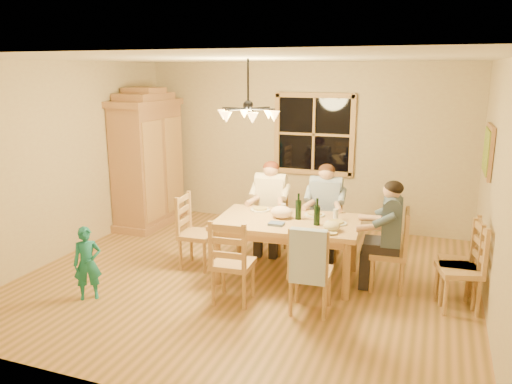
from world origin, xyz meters
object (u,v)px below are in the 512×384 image
at_px(chandelier, 248,113).
at_px(wine_bottle_b, 317,212).
at_px(adult_slate_man, 390,222).
at_px(adult_plaid_man, 326,199).
at_px(chair_end_left, 198,245).
at_px(chair_near_right, 310,285).
at_px(wine_bottle_a, 298,206).
at_px(chair_end_right, 387,265).
at_px(child, 87,263).
at_px(chair_near_left, 233,276).
at_px(armoire, 148,163).
at_px(chair_far_right, 324,237).
at_px(chair_far_left, 270,232).
at_px(chair_spare_back, 457,283).
at_px(dining_table, 288,228).
at_px(chair_spare_front, 457,277).
at_px(adult_woman, 271,196).

distance_m(chandelier, wine_bottle_b, 1.43).
bearing_deg(adult_slate_man, adult_plaid_man, 46.64).
relative_size(chair_end_left, adult_plaid_man, 1.13).
height_order(chair_near_right, wine_bottle_a, wine_bottle_a).
distance_m(chair_end_right, adult_plaid_man, 1.33).
height_order(chandelier, child, chandelier).
bearing_deg(wine_bottle_b, adult_slate_man, 11.24).
distance_m(chair_near_left, adult_plaid_man, 1.92).
distance_m(armoire, chair_far_right, 3.29).
distance_m(chair_far_left, chair_spare_back, 2.69).
relative_size(chair_far_left, wine_bottle_b, 3.00).
xyz_separation_m(chandelier, adult_slate_man, (1.67, 0.28, -1.24)).
xyz_separation_m(adult_slate_man, chair_spare_back, (0.78, -0.27, -0.54)).
bearing_deg(dining_table, chair_near_left, -113.80).
relative_size(chandelier, chair_spare_front, 0.78).
bearing_deg(chair_spare_back, chandelier, 74.46).
height_order(dining_table, adult_plaid_man, adult_plaid_man).
distance_m(chair_near_right, chair_end_right, 1.14).
bearing_deg(chair_spare_front, wine_bottle_b, 89.80).
bearing_deg(armoire, chair_spare_front, -16.14).
xyz_separation_m(adult_slate_man, wine_bottle_b, (-0.84, -0.17, 0.08)).
xyz_separation_m(chair_end_right, chair_spare_back, (0.78, -0.27, 0.00)).
height_order(adult_slate_man, chair_spare_front, adult_slate_man).
xyz_separation_m(dining_table, chair_near_left, (-0.38, -0.86, -0.36)).
distance_m(wine_bottle_b, chair_spare_front, 1.73).
bearing_deg(chair_end_left, wine_bottle_b, 86.20).
xyz_separation_m(chair_end_right, adult_plaid_man, (-0.94, 0.77, 0.54)).
height_order(chair_end_left, adult_slate_man, adult_slate_man).
relative_size(chair_far_right, chair_near_right, 1.00).
distance_m(dining_table, chair_end_left, 1.28).
xyz_separation_m(adult_woman, child, (-1.47, -2.17, -0.41)).
distance_m(dining_table, adult_plaid_man, 0.92).
bearing_deg(adult_slate_man, chair_near_left, 116.57).
bearing_deg(chair_near_right, wine_bottle_b, 95.11).
bearing_deg(chair_far_right, adult_plaid_man, 59.34).
height_order(chair_far_right, chair_near_right, same).
distance_m(dining_table, child, 2.41).
bearing_deg(wine_bottle_b, chair_far_right, 96.11).
bearing_deg(adult_plaid_man, chair_end_left, 27.98).
xyz_separation_m(chair_near_left, chair_spare_back, (2.38, 0.68, 0.00)).
bearing_deg(chair_end_right, chair_spare_front, -100.85).
bearing_deg(chair_near_right, chandelier, 143.45).
height_order(chair_far_left, chair_far_right, same).
height_order(adult_plaid_man, chair_spare_back, adult_plaid_man).
bearing_deg(adult_woman, chair_near_right, 117.90).
bearing_deg(chair_near_left, chair_near_right, 0.00).
height_order(armoire, chair_near_left, armoire).
relative_size(chair_end_left, child, 1.16).
height_order(chair_end_right, adult_plaid_man, adult_plaid_man).
bearing_deg(chair_near_left, wine_bottle_b, 41.64).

